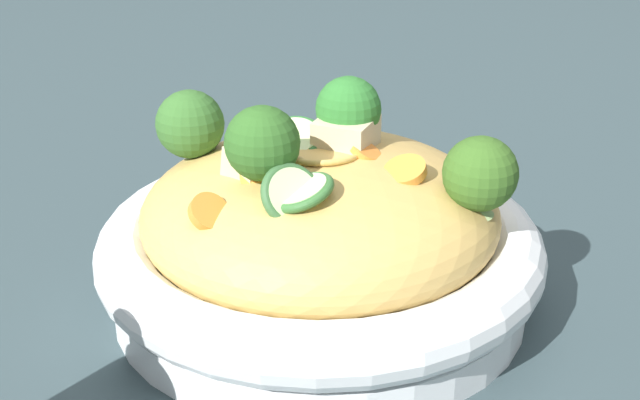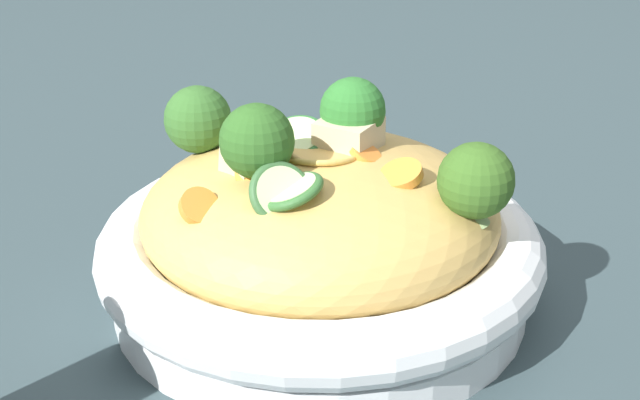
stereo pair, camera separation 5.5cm
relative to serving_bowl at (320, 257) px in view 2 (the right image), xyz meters
name	(u,v)px [view 2 (the right image)]	position (x,y,z in m)	size (l,w,h in m)	color
ground_plane	(320,298)	(0.00, 0.00, -0.03)	(3.00, 3.00, 0.00)	#324346
serving_bowl	(320,257)	(0.00, 0.00, 0.00)	(0.29, 0.29, 0.06)	white
noodle_heap	(320,211)	(0.00, 0.00, 0.03)	(0.23, 0.23, 0.09)	tan
broccoli_florets	(315,139)	(0.00, 0.00, 0.09)	(0.24, 0.15, 0.07)	#8FB56D
carrot_coins	(303,179)	(-0.02, 0.03, 0.07)	(0.08, 0.14, 0.03)	orange
zucchini_slices	(292,169)	(-0.01, 0.03, 0.07)	(0.11, 0.11, 0.03)	beige
chicken_chunks	(323,145)	(0.00, 0.00, 0.08)	(0.06, 0.11, 0.03)	beige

